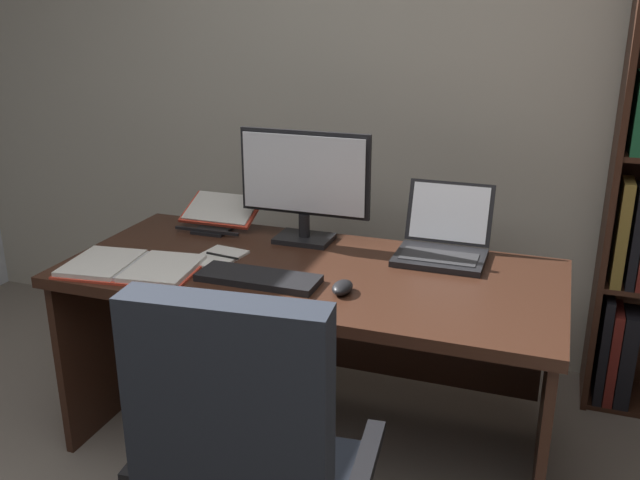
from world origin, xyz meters
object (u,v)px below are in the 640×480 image
(desk, at_px, (318,308))
(notepad, at_px, (218,257))
(pen, at_px, (222,256))
(keyboard, at_px, (258,278))
(computer_mouse, at_px, (342,287))
(reading_stand_with_book, at_px, (220,213))
(monitor, at_px, (304,186))
(open_binder, at_px, (132,266))
(laptop, at_px, (443,242))

(desk, relative_size, notepad, 8.40)
(pen, bearing_deg, notepad, 180.00)
(keyboard, bearing_deg, pen, 145.09)
(computer_mouse, relative_size, reading_stand_with_book, 0.33)
(monitor, height_order, pen, monitor)
(monitor, relative_size, reading_stand_with_book, 1.65)
(desk, relative_size, open_binder, 3.49)
(keyboard, relative_size, pen, 3.00)
(desk, xyz_separation_m, open_binder, (-0.59, -0.30, 0.20))
(monitor, bearing_deg, desk, -57.52)
(keyboard, height_order, notepad, keyboard)
(open_binder, bearing_deg, keyboard, -0.84)
(keyboard, bearing_deg, laptop, 39.87)
(computer_mouse, height_order, pen, computer_mouse)
(monitor, height_order, notepad, monitor)
(laptop, height_order, reading_stand_with_book, laptop)
(laptop, xyz_separation_m, notepad, (-0.78, -0.31, -0.05))
(computer_mouse, bearing_deg, notepad, 164.43)
(notepad, bearing_deg, open_binder, -139.99)
(monitor, distance_m, keyboard, 0.50)
(laptop, xyz_separation_m, reading_stand_with_book, (-0.95, 0.04, 0.01))
(desk, height_order, open_binder, open_binder)
(monitor, distance_m, open_binder, 0.72)
(notepad, bearing_deg, laptop, 21.61)
(keyboard, xyz_separation_m, notepad, (-0.23, 0.15, -0.01))
(desk, relative_size, monitor, 3.35)
(computer_mouse, height_order, reading_stand_with_book, reading_stand_with_book)
(desk, bearing_deg, open_binder, -153.05)
(computer_mouse, bearing_deg, pen, 163.86)
(monitor, bearing_deg, pen, -125.51)
(laptop, distance_m, notepad, 0.84)
(computer_mouse, bearing_deg, monitor, 123.91)
(laptop, xyz_separation_m, pen, (-0.76, -0.31, -0.04))
(monitor, height_order, open_binder, monitor)
(notepad, xyz_separation_m, pen, (0.02, 0.00, 0.01))
(computer_mouse, distance_m, reading_stand_with_book, 0.86)
(desk, height_order, laptop, laptop)
(desk, distance_m, monitor, 0.48)
(computer_mouse, xyz_separation_m, reading_stand_with_book, (-0.70, 0.50, 0.04))
(keyboard, relative_size, reading_stand_with_book, 1.32)
(keyboard, distance_m, open_binder, 0.47)
(keyboard, height_order, open_binder, same)
(computer_mouse, distance_m, notepad, 0.55)
(desk, bearing_deg, reading_stand_with_book, 154.84)
(keyboard, height_order, computer_mouse, computer_mouse)
(laptop, height_order, open_binder, laptop)
(laptop, bearing_deg, keyboard, -140.13)
(desk, distance_m, keyboard, 0.35)
(monitor, height_order, laptop, monitor)
(monitor, relative_size, keyboard, 1.25)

